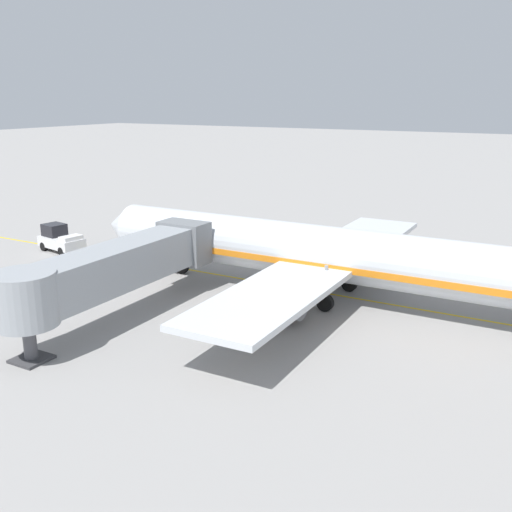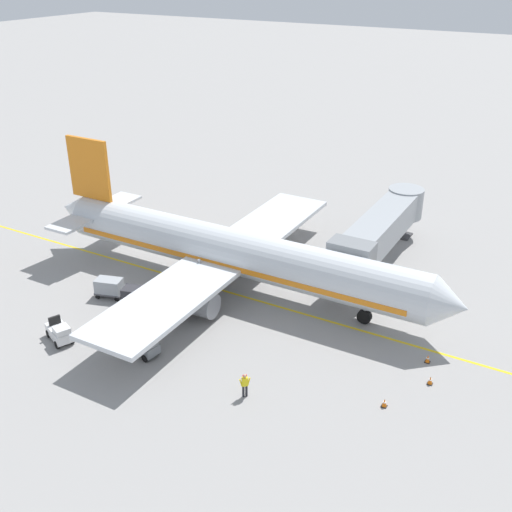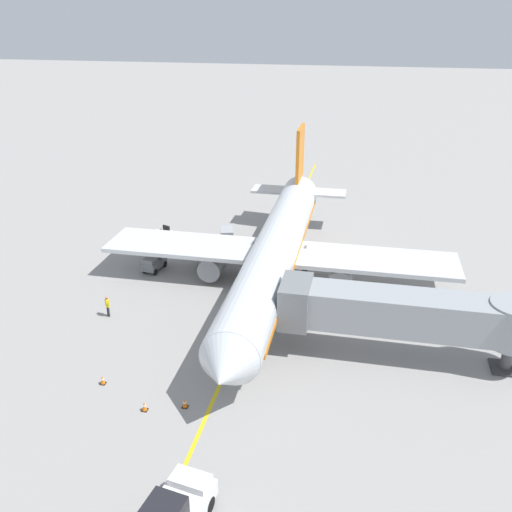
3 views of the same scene
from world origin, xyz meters
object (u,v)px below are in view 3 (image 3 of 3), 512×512
at_px(baggage_cart_front, 206,257).
at_px(ground_crew_wing_walker, 108,305).
at_px(baggage_tug_trailing, 154,263).
at_px(parked_airliner, 276,250).
at_px(baggage_cart_second_in_train, 219,246).
at_px(baggage_cart_third_in_train, 227,235).
at_px(safety_cone_nose_right, 185,403).
at_px(jet_bridge, 405,313).
at_px(baggage_tug_lead, 161,236).
at_px(safety_cone_nose_left, 144,406).
at_px(safety_cone_wing_tip, 103,380).

relative_size(baggage_cart_front, ground_crew_wing_walker, 1.76).
distance_m(baggage_tug_trailing, ground_crew_wing_walker, 8.44).
distance_m(parked_airliner, baggage_cart_second_in_train, 8.40).
height_order(baggage_cart_third_in_train, safety_cone_nose_right, baggage_cart_third_in_train).
relative_size(jet_bridge, safety_cone_nose_right, 28.24).
bearing_deg(safety_cone_nose_right, baggage_cart_second_in_train, -79.84).
bearing_deg(ground_crew_wing_walker, parked_airliner, -145.53).
bearing_deg(baggage_tug_lead, baggage_cart_second_in_train, 165.44).
relative_size(parked_airliner, safety_cone_nose_left, 63.09).
bearing_deg(safety_cone_wing_tip, baggage_tug_lead, -78.49).
xyz_separation_m(baggage_tug_lead, safety_cone_nose_right, (-10.40, 23.61, -0.42)).
relative_size(baggage_cart_third_in_train, safety_cone_wing_tip, 5.04).
xyz_separation_m(baggage_tug_trailing, baggage_cart_second_in_train, (-4.83, -4.53, 0.24)).
bearing_deg(safety_cone_nose_right, safety_cone_nose_left, 19.15).
bearing_deg(baggage_cart_front, baggage_cart_second_in_train, -98.82).
relative_size(parked_airliner, baggage_cart_second_in_train, 12.52).
height_order(baggage_cart_second_in_train, baggage_cart_third_in_train, same).
xyz_separation_m(parked_airliner, safety_cone_wing_tip, (8.30, 15.93, -2.90)).
distance_m(parked_airliner, safety_cone_wing_tip, 18.19).
bearing_deg(baggage_cart_front, baggage_cart_third_in_train, -95.03).
relative_size(baggage_tug_lead, baggage_cart_front, 0.93).
distance_m(parked_airliner, jet_bridge, 13.64).
relative_size(baggage_cart_front, baggage_cart_second_in_train, 1.00).
relative_size(baggage_cart_second_in_train, safety_cone_nose_left, 5.04).
height_order(baggage_cart_front, safety_cone_nose_left, baggage_cart_front).
height_order(safety_cone_nose_right, safety_cone_wing_tip, same).
height_order(parked_airliner, baggage_tug_trailing, parked_airliner).
xyz_separation_m(baggage_cart_second_in_train, safety_cone_nose_left, (-1.69, 22.71, -0.66)).
height_order(jet_bridge, ground_crew_wing_walker, jet_bridge).
bearing_deg(baggage_cart_third_in_train, baggage_cart_second_in_train, 88.78).
bearing_deg(baggage_tug_trailing, baggage_cart_second_in_train, -136.83).
bearing_deg(baggage_tug_trailing, safety_cone_wing_tip, 100.25).
xyz_separation_m(parked_airliner, safety_cone_nose_right, (2.49, 16.99, -2.90)).
height_order(baggage_cart_front, baggage_cart_third_in_train, same).
xyz_separation_m(baggage_cart_third_in_train, ground_crew_wing_walker, (5.32, 15.80, 0.00)).
distance_m(baggage_cart_front, ground_crew_wing_walker, 11.22).
height_order(baggage_tug_lead, baggage_cart_third_in_train, baggage_tug_lead).
relative_size(parked_airliner, safety_cone_wing_tip, 63.09).
bearing_deg(parked_airliner, baggage_cart_third_in_train, -50.74).
xyz_separation_m(safety_cone_nose_left, safety_cone_nose_right, (-2.24, -0.78, 0.00)).
bearing_deg(parked_airliner, ground_crew_wing_walker, 34.47).
height_order(baggage_cart_second_in_train, safety_cone_nose_right, baggage_cart_second_in_train).
bearing_deg(jet_bridge, baggage_cart_second_in_train, -40.10).
distance_m(baggage_tug_lead, safety_cone_nose_left, 25.72).
bearing_deg(baggage_cart_third_in_train, ground_crew_wing_walker, 71.40).
bearing_deg(safety_cone_nose_left, baggage_cart_second_in_train, -85.75).
bearing_deg(baggage_cart_second_in_train, baggage_cart_third_in_train, -91.22).
xyz_separation_m(baggage_cart_front, ground_crew_wing_walker, (4.82, 10.13, 0.00)).
bearing_deg(safety_cone_nose_right, safety_cone_wing_tip, -10.40).
height_order(parked_airliner, baggage_cart_third_in_train, parked_airliner).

